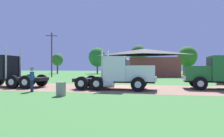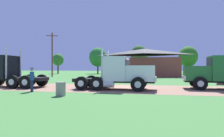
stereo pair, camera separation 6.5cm
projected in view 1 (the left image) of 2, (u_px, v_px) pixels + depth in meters
ground_plane at (119, 88)px, 16.48m from camera, size 200.00×200.00×0.00m
dirt_track at (119, 88)px, 16.48m from camera, size 120.00×6.93×0.01m
truck_foreground_white at (122, 74)px, 15.46m from camera, size 6.80×2.88×3.28m
truck_near_right at (2, 72)px, 17.74m from camera, size 6.96×2.78×3.74m
visitor_walking_mid at (32, 78)px, 14.02m from camera, size 0.51×0.57×1.76m
steel_barrel at (61, 89)px, 11.92m from camera, size 0.60×0.60×0.86m
shed_building at (144, 63)px, 39.50m from camera, size 14.29×7.65×5.71m
utility_pole_near at (52, 53)px, 37.56m from camera, size 2.13×0.84×8.67m
tree_left at (57, 60)px, 59.21m from camera, size 3.42×3.42×6.22m
tree_mid at (97, 57)px, 58.56m from camera, size 5.29×5.29×7.95m
tree_right at (139, 55)px, 55.34m from camera, size 4.84×4.84×8.30m
tree_far_right at (187, 57)px, 53.91m from camera, size 5.20×5.20×7.82m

